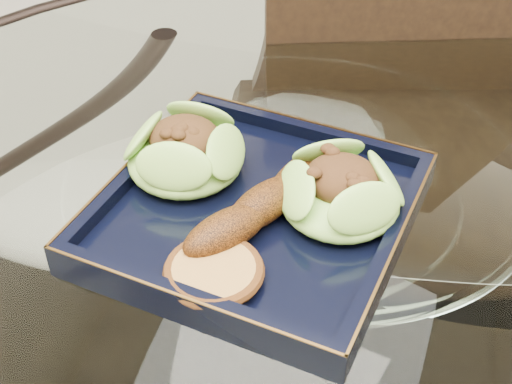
% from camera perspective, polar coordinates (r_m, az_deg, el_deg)
% --- Properties ---
extents(dining_table, '(1.13, 1.13, 0.77)m').
position_cam_1_polar(dining_table, '(0.81, 2.67, -9.92)').
color(dining_table, white).
rests_on(dining_table, ground).
extents(dining_chair, '(0.58, 0.58, 1.01)m').
position_cam_1_polar(dining_chair, '(1.02, 12.85, -0.85)').
color(dining_chair, black).
rests_on(dining_chair, ground).
extents(navy_plate, '(0.29, 0.29, 0.02)m').
position_cam_1_polar(navy_plate, '(0.67, 0.00, -1.98)').
color(navy_plate, black).
rests_on(navy_plate, dining_table).
extents(lettuce_wrap_left, '(0.14, 0.14, 0.04)m').
position_cam_1_polar(lettuce_wrap_left, '(0.69, -5.71, 3.00)').
color(lettuce_wrap_left, '#65A830').
rests_on(lettuce_wrap_left, navy_plate).
extents(lettuce_wrap_right, '(0.13, 0.13, 0.04)m').
position_cam_1_polar(lettuce_wrap_right, '(0.65, 6.76, -0.23)').
color(lettuce_wrap_right, '#63A12E').
rests_on(lettuce_wrap_right, navy_plate).
extents(roasted_plantain, '(0.10, 0.18, 0.03)m').
position_cam_1_polar(roasted_plantain, '(0.64, 0.65, -0.92)').
color(roasted_plantain, '#572A09').
rests_on(roasted_plantain, navy_plate).
extents(crumb_patty, '(0.08, 0.08, 0.01)m').
position_cam_1_polar(crumb_patty, '(0.59, -3.38, -6.46)').
color(crumb_patty, '#AB7639').
rests_on(crumb_patty, navy_plate).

